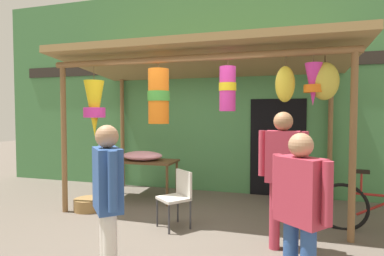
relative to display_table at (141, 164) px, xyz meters
The scene contains 11 objects.
ground_plane 1.73m from the display_table, 41.65° to the right, with size 30.00×30.00×0.00m, color #60564C.
shop_facade 2.24m from the display_table, 44.22° to the left, with size 10.67×0.29×4.43m.
market_stall_canopy 2.22m from the display_table, 11.11° to the right, with size 4.98×2.52×2.82m.
display_table is the anchor object (origin of this frame).
flower_heap_on_table 0.19m from the display_table, 23.92° to the right, with size 0.81×0.57×0.18m.
folding_chair 1.71m from the display_table, 45.29° to the right, with size 0.56×0.56×0.84m.
wicker_basket_by_table 1.22m from the display_table, 123.06° to the right, with size 0.50×0.50×0.20m, color olive.
parked_bicycle 4.13m from the display_table, ahead, with size 1.74×0.44×0.92m.
vendor_in_orange 3.15m from the display_table, 30.66° to the right, with size 0.59×0.27×1.72m.
customer_foreground 3.98m from the display_table, 44.42° to the right, with size 0.47×0.43×1.53m.
shopper_by_bananas 3.21m from the display_table, 69.65° to the right, with size 0.43×0.46×1.59m.
Camera 1 is at (1.51, -4.49, 1.69)m, focal length 28.99 mm.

